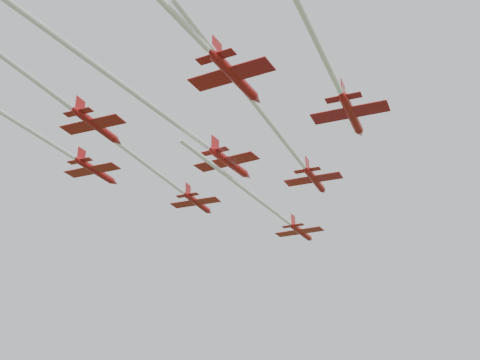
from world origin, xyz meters
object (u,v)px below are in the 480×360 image
at_px(jet_row3_mid, 170,119).
at_px(jet_lead, 279,215).
at_px(jet_row2_left, 166,179).
at_px(jet_row3_left, 13,119).
at_px(jet_row2_right, 291,149).
at_px(jet_row3_right, 330,70).
at_px(jet_row4_right, 167,7).

bearing_deg(jet_row3_mid, jet_lead, 92.49).
distance_m(jet_lead, jet_row2_left, 19.65).
height_order(jet_lead, jet_row3_left, jet_row3_left).
xyz_separation_m(jet_row2_right, jet_row3_left, (-28.82, -22.09, -0.18)).
height_order(jet_row2_right, jet_row3_right, jet_row3_right).
bearing_deg(jet_row2_left, jet_row3_mid, -60.03).
bearing_deg(jet_row4_right, jet_row2_right, 93.42).
xyz_separation_m(jet_row2_left, jet_row3_left, (-8.56, -23.12, 0.52)).
relative_size(jet_row2_left, jet_row3_mid, 0.83).
height_order(jet_lead, jet_row3_right, jet_row3_right).
bearing_deg(jet_row2_right, jet_row3_left, -143.19).
bearing_deg(jet_row2_left, jet_row2_right, -4.30).
bearing_deg(jet_row4_right, jet_row3_mid, 122.71).
relative_size(jet_lead, jet_row4_right, 0.82).
bearing_deg(jet_row4_right, jet_row3_right, 61.42).
bearing_deg(jet_row2_left, jet_row4_right, -61.28).
height_order(jet_row3_left, jet_row3_mid, jet_row3_left).
bearing_deg(jet_row3_left, jet_row2_right, 37.13).
relative_size(jet_row3_left, jet_row4_right, 1.14).
xyz_separation_m(jet_row2_right, jet_row3_mid, (-9.37, -16.85, -1.78)).
bearing_deg(jet_lead, jet_row2_right, -61.15).
bearing_deg(jet_lead, jet_row3_right, -58.07).
distance_m(jet_row2_right, jet_row3_mid, 19.36).
bearing_deg(jet_lead, jet_row3_left, -116.05).
bearing_deg(jet_row3_left, jet_row4_right, -21.91).
bearing_deg(jet_row2_left, jet_lead, 48.20).
bearing_deg(jet_lead, jet_row2_left, -127.30).
distance_m(jet_row2_right, jet_row3_left, 36.31).
relative_size(jet_row3_left, jet_row3_right, 1.28).
xyz_separation_m(jet_row2_left, jet_row3_mid, (10.89, -17.88, -1.07)).
distance_m(jet_row3_right, jet_row4_right, 19.72).
bearing_deg(jet_row2_left, jet_row3_right, -31.56).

